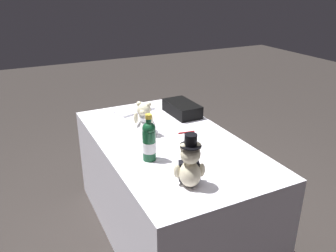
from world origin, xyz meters
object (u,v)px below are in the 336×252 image
object	(u,v)px
teddy_bear_groom	(190,165)
champagne_bottle	(149,141)
gift_case_black	(182,108)
guestbook	(133,110)
teddy_bear_bride	(145,120)
signing_pen	(186,132)

from	to	relation	value
teddy_bear_groom	champagne_bottle	world-z (taller)	teddy_bear_groom
champagne_bottle	gift_case_black	bearing A→B (deg)	-42.61
guestbook	teddy_bear_bride	bearing A→B (deg)	155.92
guestbook	champagne_bottle	bearing A→B (deg)	152.25
teddy_bear_groom	gift_case_black	size ratio (longest dim) A/B	0.87
champagne_bottle	guestbook	xyz separation A→B (m)	(0.83, -0.21, -0.12)
teddy_bear_groom	gift_case_black	distance (m)	1.03
teddy_bear_groom	teddy_bear_bride	world-z (taller)	teddy_bear_groom
teddy_bear_groom	guestbook	world-z (taller)	teddy_bear_groom
guestbook	signing_pen	bearing A→B (deg)	-177.32
teddy_bear_bride	signing_pen	size ratio (longest dim) A/B	1.88
signing_pen	guestbook	world-z (taller)	guestbook
gift_case_black	teddy_bear_bride	bearing A→B (deg)	117.98
teddy_bear_groom	guestbook	size ratio (longest dim) A/B	0.96
teddy_bear_groom	signing_pen	size ratio (longest dim) A/B	2.29
signing_pen	guestbook	distance (m)	0.61
champagne_bottle	guestbook	bearing A→B (deg)	-14.30
teddy_bear_bride	gift_case_black	size ratio (longest dim) A/B	0.71
teddy_bear_bride	gift_case_black	distance (m)	0.47
teddy_bear_groom	champagne_bottle	xyz separation A→B (m)	(0.34, 0.08, 0.01)
gift_case_black	guestbook	xyz separation A→B (m)	(0.25, 0.32, -0.04)
teddy_bear_bride	signing_pen	bearing A→B (deg)	-114.78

